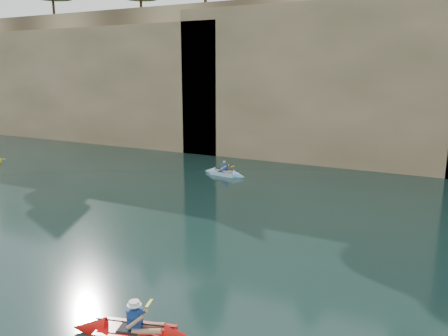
% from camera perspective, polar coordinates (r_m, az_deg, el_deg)
% --- Properties ---
extents(ground, '(160.00, 160.00, 0.00)m').
position_cam_1_polar(ground, '(13.53, -18.21, -17.02)').
color(ground, black).
rests_on(ground, ground).
extents(cliff, '(70.00, 16.00, 12.00)m').
position_cam_1_polar(cliff, '(39.06, 14.38, 11.49)').
color(cliff, tan).
rests_on(cliff, ground).
extents(cliff_slab_west, '(26.00, 2.40, 10.56)m').
position_cam_1_polar(cliff_slab_west, '(41.99, -16.43, 10.44)').
color(cliff_slab_west, tan).
rests_on(cliff_slab_west, ground).
extents(cliff_slab_center, '(24.00, 2.40, 11.40)m').
position_cam_1_polar(cliff_slab_center, '(31.41, 14.92, 10.70)').
color(cliff_slab_center, tan).
rests_on(cliff_slab_center, ground).
extents(sea_cave_west, '(4.50, 1.00, 4.00)m').
position_cam_1_polar(sea_cave_west, '(40.41, -14.68, 5.80)').
color(sea_cave_west, black).
rests_on(sea_cave_west, ground).
extents(sea_cave_center, '(3.50, 1.00, 3.20)m').
position_cam_1_polar(sea_cave_center, '(32.97, 4.02, 4.01)').
color(sea_cave_center, black).
rests_on(sea_cave_center, ground).
extents(main_kayaker, '(3.52, 2.27, 1.28)m').
position_cam_1_polar(main_kayaker, '(11.82, -11.48, -20.34)').
color(main_kayaker, red).
rests_on(main_kayaker, ground).
extents(kayaker_ltblue_mid, '(3.16, 2.32, 1.18)m').
position_cam_1_polar(kayaker_ltblue_mid, '(27.79, 0.04, -0.66)').
color(kayaker_ltblue_mid, '#95CDF9').
rests_on(kayaker_ltblue_mid, ground).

